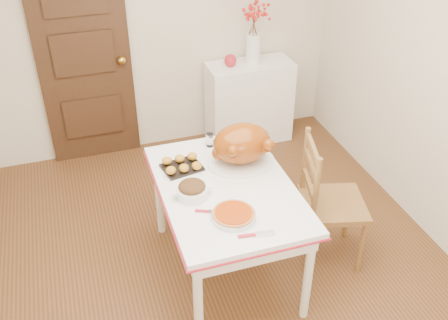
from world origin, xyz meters
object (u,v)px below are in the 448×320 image
object	(u,v)px
turkey_platter	(242,145)
pumpkin_pie	(234,214)
chair_oak	(333,201)
kitchen_table	(226,230)
sideboard	(249,102)

from	to	relation	value
turkey_platter	pumpkin_pie	bearing A→B (deg)	-118.30
turkey_platter	pumpkin_pie	size ratio (longest dim) A/B	1.76
pumpkin_pie	turkey_platter	bearing A→B (deg)	65.79
chair_oak	kitchen_table	bearing A→B (deg)	99.03
turkey_platter	sideboard	bearing A→B (deg)	63.23
turkey_platter	kitchen_table	bearing A→B (deg)	-134.02
chair_oak	pumpkin_pie	world-z (taller)	chair_oak
kitchen_table	pumpkin_pie	bearing A→B (deg)	-100.56
kitchen_table	pumpkin_pie	distance (m)	0.54
kitchen_table	turkey_platter	size ratio (longest dim) A/B	2.71
sideboard	pumpkin_pie	xyz separation A→B (m)	(-0.89, -2.10, 0.39)
kitchen_table	chair_oak	world-z (taller)	chair_oak
sideboard	pumpkin_pie	bearing A→B (deg)	-113.09
sideboard	kitchen_table	distance (m)	1.95
pumpkin_pie	sideboard	bearing A→B (deg)	66.91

